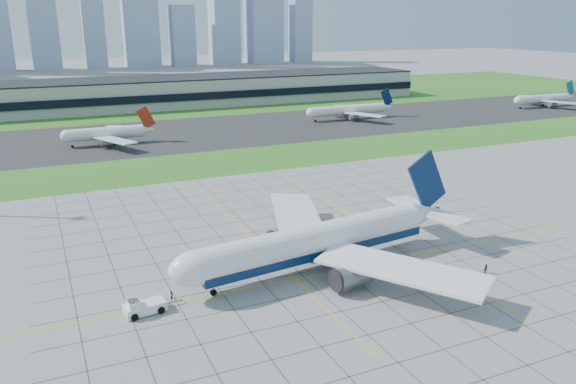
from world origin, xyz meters
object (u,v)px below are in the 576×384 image
object	(u,v)px
pushback_tug	(143,307)
distant_jet_1	(107,133)
crew_far	(486,269)
distant_jet_3	(544,99)
airliner	(318,241)
crew_near	(172,296)
distant_jet_2	(349,110)

from	to	relation	value
pushback_tug	distant_jet_1	bearing A→B (deg)	77.65
crew_far	distant_jet_3	xyz separation A→B (m)	(184.89, 153.26, 3.54)
airliner	crew_near	bearing A→B (deg)	175.90
crew_far	pushback_tug	bearing A→B (deg)	-178.47
crew_near	crew_far	distance (m)	58.47
airliner	distant_jet_1	world-z (taller)	airliner
crew_near	distant_jet_1	distance (m)	136.33
pushback_tug	distant_jet_2	world-z (taller)	distant_jet_2
crew_near	distant_jet_3	world-z (taller)	distant_jet_3
distant_jet_2	pushback_tug	bearing A→B (deg)	-130.15
distant_jet_1	distant_jet_3	world-z (taller)	same
airliner	crew_near	xyz separation A→B (m)	(-28.92, -1.56, -4.56)
airliner	crew_far	xyz separation A→B (m)	(27.82, -15.66, -4.53)
pushback_tug	crew_near	world-z (taller)	pushback_tug
crew_near	airliner	bearing A→B (deg)	-63.94
pushback_tug	distant_jet_3	xyz separation A→B (m)	(246.98, 141.69, 3.29)
crew_far	distant_jet_3	world-z (taller)	distant_jet_3
distant_jet_1	distant_jet_3	distance (m)	234.50
distant_jet_1	crew_near	bearing A→B (deg)	-93.01
pushback_tug	distant_jet_1	xyz separation A→B (m)	(12.50, 138.62, 3.28)
crew_far	distant_jet_2	world-z (taller)	distant_jet_2
crew_far	distant_jet_3	size ratio (longest dim) A/B	0.04
distant_jet_3	crew_near	bearing A→B (deg)	-150.06
airliner	distant_jet_1	bearing A→B (deg)	92.00
distant_jet_3	airliner	bearing A→B (deg)	-147.10
distant_jet_1	distant_jet_2	world-z (taller)	same
airliner	crew_near	distance (m)	29.32
pushback_tug	airliner	bearing A→B (deg)	-0.39
airliner	crew_near	world-z (taller)	airliner
crew_far	distant_jet_2	distance (m)	175.36
distant_jet_1	airliner	bearing A→B (deg)	-80.81
crew_near	crew_far	size ratio (longest dim) A/B	0.97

